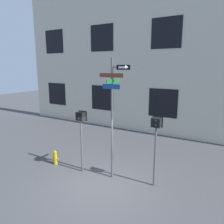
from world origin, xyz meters
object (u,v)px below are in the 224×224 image
street_sign_pole (113,109)px  pedestrian_signal_left (81,125)px  fire_hydrant (56,157)px  pedestrian_signal_right (156,133)px

street_sign_pole → pedestrian_signal_left: 1.66m
pedestrian_signal_left → fire_hydrant: (-1.54, -0.07, -1.82)m
pedestrian_signal_right → pedestrian_signal_left: bearing=-170.7°
pedestrian_signal_left → pedestrian_signal_right: pedestrian_signal_right is taller
fire_hydrant → pedestrian_signal_right: bearing=7.2°
pedestrian_signal_left → pedestrian_signal_right: bearing=9.3°
street_sign_pole → fire_hydrant: (-2.99, -0.30, -2.59)m
pedestrian_signal_right → fire_hydrant: bearing=-172.8°
fire_hydrant → pedestrian_signal_left: bearing=2.8°
street_sign_pole → pedestrian_signal_left: size_ratio=1.80×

